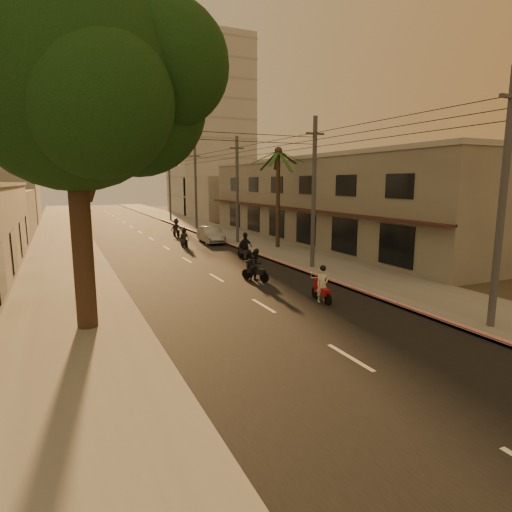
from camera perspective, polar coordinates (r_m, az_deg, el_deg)
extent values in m
plane|color=#383023|center=(16.68, 4.03, -8.46)|extent=(160.00, 160.00, 0.00)
cube|color=black|center=(35.10, -11.87, 1.08)|extent=(10.00, 140.00, 0.02)
cube|color=slate|center=(37.46, -0.63, 1.90)|extent=(5.00, 140.00, 0.12)
cube|color=slate|center=(34.25, -24.19, 0.29)|extent=(5.00, 140.00, 0.12)
cube|color=red|center=(31.97, -0.89, 0.60)|extent=(0.20, 60.00, 0.20)
cube|color=gray|center=(38.57, 9.52, 7.13)|extent=(8.00, 34.00, 7.00)
cube|color=#ACA79B|center=(38.58, 9.67, 12.56)|extent=(8.20, 34.20, 0.30)
cube|color=#3A1E17|center=(36.35, 3.85, 6.46)|extent=(0.80, 34.00, 0.12)
cube|color=#B7B5B2|center=(74.28, -6.27, 16.56)|extent=(12.00, 12.00, 28.00)
cylinder|color=black|center=(16.02, -22.13, 1.12)|extent=(0.70, 0.70, 6.00)
cylinder|color=black|center=(16.34, -20.03, 11.97)|extent=(1.22, 2.17, 3.04)
cylinder|color=black|center=(15.59, -25.10, 12.51)|extent=(1.31, 1.49, 2.73)
sphere|color=black|center=(16.20, -23.47, 20.72)|extent=(7.20, 7.20, 7.20)
sphere|color=black|center=(17.32, -15.76, 18.70)|extent=(5.20, 5.20, 5.20)
sphere|color=black|center=(16.96, -29.89, 18.68)|extent=(4.80, 4.80, 4.80)
sphere|color=black|center=(14.31, -20.46, 18.79)|extent=(4.60, 4.60, 4.60)
sphere|color=black|center=(16.28, -12.01, 23.76)|extent=(4.40, 4.40, 4.40)
sphere|color=black|center=(18.86, -19.99, 22.68)|extent=(4.40, 4.40, 4.40)
cylinder|color=black|center=(33.75, 2.94, 7.40)|extent=(0.32, 0.32, 7.60)
sphere|color=black|center=(33.80, 3.00, 13.85)|extent=(0.60, 0.60, 0.60)
cylinder|color=#38383A|center=(17.03, 29.99, 6.08)|extent=(0.26, 0.26, 9.00)
cylinder|color=#38383A|center=(25.90, 7.70, 8.14)|extent=(0.26, 0.26, 9.00)
cube|color=#38383A|center=(26.03, 7.89, 15.86)|extent=(1.20, 0.12, 0.12)
cylinder|color=#38383A|center=(36.59, -2.52, 8.69)|extent=(0.26, 0.26, 9.00)
cube|color=#38383A|center=(36.69, -2.57, 14.16)|extent=(1.20, 0.12, 0.12)
cylinder|color=#38383A|center=(47.91, -8.04, 8.87)|extent=(0.26, 0.26, 9.00)
cube|color=#38383A|center=(47.99, -8.14, 13.05)|extent=(1.20, 0.12, 0.12)
cylinder|color=#38383A|center=(59.50, -11.43, 8.94)|extent=(0.26, 0.26, 9.00)
cube|color=#38383A|center=(59.56, -11.55, 12.31)|extent=(1.20, 0.12, 0.12)
cube|color=#ACA79B|center=(62.76, -4.60, 7.77)|extent=(8.00, 14.00, 6.00)
cube|color=#ACA79B|center=(66.18, -30.50, 6.99)|extent=(8.00, 14.00, 7.00)
cylinder|color=black|center=(19.67, 7.89, -4.88)|extent=(0.14, 0.53, 0.52)
cylinder|color=black|center=(18.68, 9.57, -5.71)|extent=(0.14, 0.53, 0.52)
cube|color=#A80E0C|center=(19.05, 8.83, -4.60)|extent=(0.35, 1.05, 0.28)
cube|color=#A80E0C|center=(19.42, 8.17, -3.88)|extent=(0.29, 0.12, 0.56)
cylinder|color=silver|center=(19.44, 8.04, -2.87)|extent=(0.52, 0.08, 0.04)
imported|color=beige|center=(18.99, 8.85, -3.81)|extent=(0.64, 0.47, 1.57)
sphere|color=black|center=(18.83, 8.91, -1.63)|extent=(0.28, 0.28, 0.28)
sphere|color=silver|center=(19.25, 7.39, -2.27)|extent=(0.11, 0.11, 0.11)
sphere|color=silver|center=(19.50, 8.76, -2.15)|extent=(0.11, 0.11, 0.11)
cylinder|color=black|center=(23.29, -1.29, -2.43)|extent=(0.33, 0.55, 0.56)
cylinder|color=black|center=(22.50, 1.11, -2.86)|extent=(0.33, 0.55, 0.56)
cube|color=black|center=(22.79, 0.03, -2.00)|extent=(0.72, 1.12, 0.30)
cube|color=black|center=(23.08, -0.92, -1.47)|extent=(0.32, 0.22, 0.60)
cylinder|color=silver|center=(23.09, -1.15, -0.58)|extent=(0.52, 0.27, 0.04)
imported|color=black|center=(22.73, 0.03, -1.29)|extent=(1.31, 1.27, 1.69)
sphere|color=black|center=(22.59, 0.03, 0.69)|extent=(0.30, 0.30, 0.30)
cylinder|color=black|center=(29.67, -2.11, 0.26)|extent=(0.15, 0.60, 0.59)
cylinder|color=black|center=(28.50, -0.92, -0.13)|extent=(0.15, 0.60, 0.59)
cube|color=black|center=(28.97, -1.46, 0.61)|extent=(0.38, 1.19, 0.32)
cube|color=black|center=(29.41, -1.93, 1.06)|extent=(0.33, 0.13, 0.64)
cylinder|color=silver|center=(29.47, -2.05, 1.81)|extent=(0.59, 0.08, 0.04)
imported|color=black|center=(28.92, -1.46, 1.21)|extent=(1.11, 0.58, 1.78)
sphere|color=black|center=(28.80, -1.47, 2.87)|extent=(0.32, 0.32, 0.32)
cylinder|color=black|center=(36.09, -9.85, 1.77)|extent=(0.12, 0.51, 0.51)
cylinder|color=black|center=(35.03, -9.27, 1.54)|extent=(0.12, 0.51, 0.51)
cube|color=black|center=(35.46, -9.54, 2.03)|extent=(0.31, 1.01, 0.27)
cube|color=black|center=(35.87, -9.78, 2.33)|extent=(0.28, 0.10, 0.54)
cylinder|color=silver|center=(35.93, -9.85, 2.85)|extent=(0.50, 0.07, 0.04)
imported|color=black|center=(35.43, -9.56, 2.45)|extent=(0.80, 0.56, 1.52)
sphere|color=black|center=(35.34, -9.59, 3.60)|extent=(0.27, 0.27, 0.27)
cylinder|color=black|center=(42.92, -10.84, 3.04)|extent=(0.14, 0.57, 0.56)
cylinder|color=black|center=(41.73, -10.32, 2.87)|extent=(0.14, 0.57, 0.56)
cube|color=black|center=(42.22, -10.56, 3.31)|extent=(0.35, 1.12, 0.30)
cube|color=black|center=(42.68, -10.78, 3.58)|extent=(0.31, 0.12, 0.60)
cylinder|color=silver|center=(42.76, -10.84, 4.06)|extent=(0.56, 0.08, 0.04)
imported|color=black|center=(42.19, -10.58, 3.71)|extent=(1.17, 0.77, 1.69)
sphere|color=black|center=(42.12, -10.61, 4.78)|extent=(0.30, 0.30, 0.30)
imported|color=gray|center=(37.36, -6.04, 2.84)|extent=(1.98, 4.48, 1.42)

